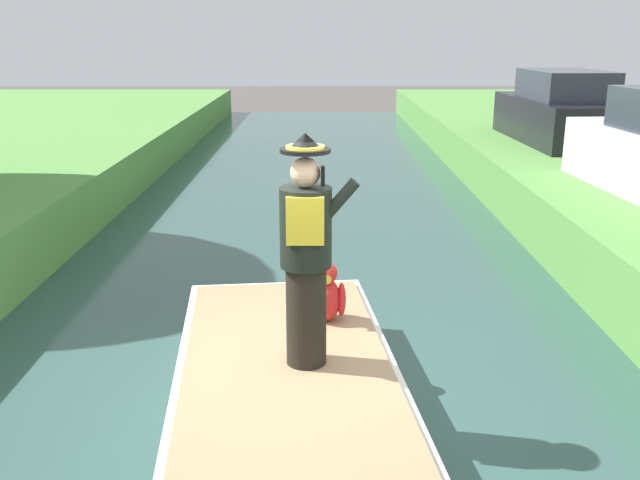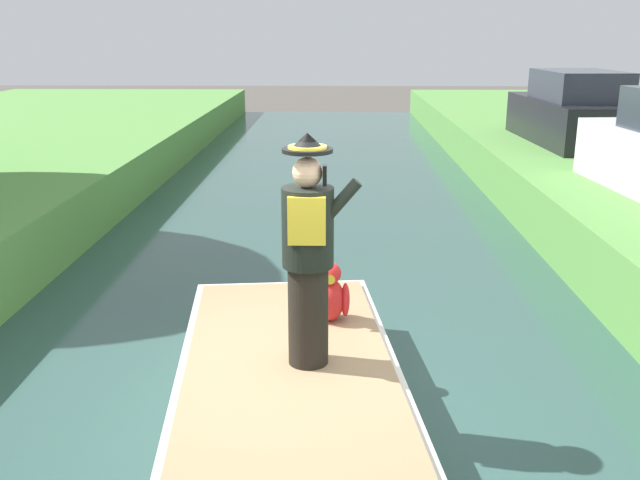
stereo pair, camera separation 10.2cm
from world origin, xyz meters
The scene contains 6 objects.
ground_plane centered at (0.00, 0.00, 0.00)m, with size 80.00×80.00×0.00m, color #4C4742.
canal_water centered at (0.00, 0.00, 0.05)m, with size 6.79×48.00×0.10m, color #2D4C47.
boat centered at (0.00, -0.16, 0.40)m, with size 2.23×4.36×0.61m.
person_pirate centered at (0.15, -0.08, 1.64)m, with size 0.61×0.42×1.85m.
parrot_plush centered at (0.32, 0.78, 0.95)m, with size 0.36×0.35×0.57m.
parked_car_dark centered at (5.37, 9.82, 1.64)m, with size 1.86×4.07×1.50m.
Camera 1 is at (0.26, -5.23, 3.27)m, focal length 39.43 mm.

